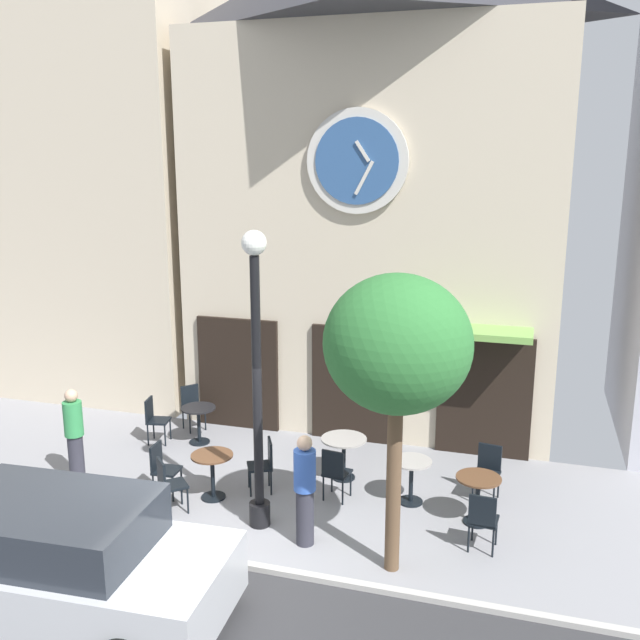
% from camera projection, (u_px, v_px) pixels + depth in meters
% --- Properties ---
extents(ground_plane, '(28.13, 10.33, 0.13)m').
position_uv_depth(ground_plane, '(207.00, 580.00, 9.36)').
color(ground_plane, gray).
extents(clock_building, '(7.37, 4.34, 9.84)m').
position_uv_depth(clock_building, '(375.00, 176.00, 14.15)').
color(clock_building, beige).
rests_on(clock_building, ground_plane).
extents(neighbor_building_left, '(6.39, 3.45, 12.60)m').
position_uv_depth(neighbor_building_left, '(74.00, 119.00, 16.12)').
color(neighbor_building_left, beige).
rests_on(neighbor_building_left, ground_plane).
extents(street_lamp, '(0.36, 0.36, 4.49)m').
position_uv_depth(street_lamp, '(257.00, 382.00, 10.20)').
color(street_lamp, black).
rests_on(street_lamp, ground_plane).
extents(street_tree, '(1.91, 1.72, 4.08)m').
position_uv_depth(street_tree, '(397.00, 347.00, 8.87)').
color(street_tree, brown).
rests_on(street_tree, ground_plane).
extents(cafe_table_center, '(0.67, 0.67, 0.73)m').
position_uv_depth(cafe_table_center, '(199.00, 418.00, 13.66)').
color(cafe_table_center, black).
rests_on(cafe_table_center, ground_plane).
extents(cafe_table_center_left, '(0.69, 0.69, 0.76)m').
position_uv_depth(cafe_table_center_left, '(212.00, 468.00, 11.44)').
color(cafe_table_center_left, black).
rests_on(cafe_table_center_left, ground_plane).
extents(cafe_table_leftmost, '(0.79, 0.79, 0.74)m').
position_uv_depth(cafe_table_leftmost, '(344.00, 448.00, 12.13)').
color(cafe_table_leftmost, black).
rests_on(cafe_table_leftmost, ground_plane).
extents(cafe_table_rightmost, '(0.65, 0.65, 0.73)m').
position_uv_depth(cafe_table_rightmost, '(411.00, 474.00, 11.29)').
color(cafe_table_rightmost, black).
rests_on(cafe_table_rightmost, ground_plane).
extents(cafe_table_near_door, '(0.69, 0.69, 0.76)m').
position_uv_depth(cafe_table_near_door, '(478.00, 491.00, 10.65)').
color(cafe_table_near_door, black).
rests_on(cafe_table_near_door, ground_plane).
extents(cafe_chair_near_lamp, '(0.45, 0.45, 0.90)m').
position_uv_depth(cafe_chair_near_lamp, '(335.00, 470.00, 11.35)').
color(cafe_chair_near_lamp, black).
rests_on(cafe_chair_near_lamp, ground_plane).
extents(cafe_chair_mid_row, '(0.54, 0.54, 0.90)m').
position_uv_depth(cafe_chair_mid_row, '(264.00, 461.00, 11.68)').
color(cafe_chair_mid_row, black).
rests_on(cafe_chair_mid_row, ground_plane).
extents(cafe_chair_curbside, '(0.56, 0.56, 0.90)m').
position_uv_depth(cafe_chair_curbside, '(192.00, 404.00, 14.39)').
color(cafe_chair_curbside, black).
rests_on(cafe_chair_curbside, ground_plane).
extents(cafe_chair_by_entrance, '(0.57, 0.57, 0.90)m').
position_uv_depth(cafe_chair_by_entrance, '(168.00, 481.00, 10.96)').
color(cafe_chair_by_entrance, black).
rests_on(cafe_chair_by_entrance, ground_plane).
extents(cafe_chair_near_tree, '(0.46, 0.46, 0.90)m').
position_uv_depth(cafe_chair_near_tree, '(488.00, 468.00, 11.44)').
color(cafe_chair_near_tree, black).
rests_on(cafe_chair_near_tree, ground_plane).
extents(cafe_chair_facing_street, '(0.43, 0.43, 0.90)m').
position_uv_depth(cafe_chair_facing_street, '(483.00, 518.00, 9.87)').
color(cafe_chair_facing_street, black).
rests_on(cafe_chair_facing_street, ground_plane).
extents(cafe_chair_outer, '(0.42, 0.42, 0.90)m').
position_uv_depth(cafe_chair_outer, '(162.00, 465.00, 11.53)').
color(cafe_chair_outer, black).
rests_on(cafe_chair_outer, ground_plane).
extents(cafe_chair_under_awning, '(0.47, 0.47, 0.90)m').
position_uv_depth(cafe_chair_under_awning, '(154.00, 417.00, 13.67)').
color(cafe_chair_under_awning, black).
rests_on(cafe_chair_under_awning, ground_plane).
extents(pedestrian_blue, '(0.43, 0.43, 1.67)m').
position_uv_depth(pedestrian_blue, '(305.00, 489.00, 10.00)').
color(pedestrian_blue, '#2D2D38').
rests_on(pedestrian_blue, ground_plane).
extents(pedestrian_green, '(0.45, 0.45, 1.67)m').
position_uv_depth(pedestrian_green, '(74.00, 435.00, 11.94)').
color(pedestrian_green, '#2D2D38').
rests_on(pedestrian_green, ground_plane).
extents(parked_car_silver, '(4.39, 2.21, 1.55)m').
position_uv_depth(parked_car_silver, '(52.00, 562.00, 8.38)').
color(parked_car_silver, '#B7BABF').
rests_on(parked_car_silver, ground_plane).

